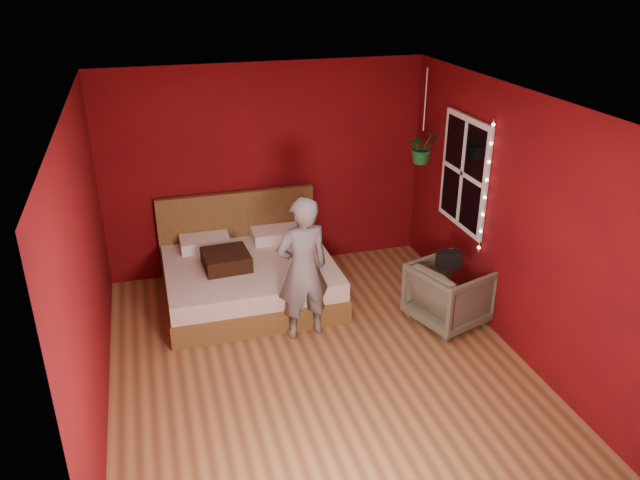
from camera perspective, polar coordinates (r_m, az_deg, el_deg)
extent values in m
plane|color=#9C6B3E|center=(6.38, -0.33, -10.87)|extent=(4.50, 4.50, 0.00)
cube|color=maroon|center=(7.79, -4.92, 6.48)|extent=(4.00, 0.02, 2.60)
cube|color=maroon|center=(3.91, 8.95, -13.61)|extent=(4.00, 0.02, 2.60)
cube|color=maroon|center=(5.59, -20.64, -2.59)|extent=(0.02, 4.50, 2.60)
cube|color=maroon|center=(6.52, 16.89, 1.85)|extent=(0.02, 4.50, 2.60)
cube|color=white|center=(5.32, -0.40, 12.72)|extent=(4.00, 4.50, 0.02)
cube|color=white|center=(7.16, 13.05, 5.98)|extent=(0.04, 0.97, 1.27)
cube|color=black|center=(7.15, 12.94, 5.97)|extent=(0.02, 0.85, 1.15)
cube|color=white|center=(7.15, 12.90, 5.97)|extent=(0.03, 0.05, 1.15)
cube|color=white|center=(7.15, 12.90, 5.97)|extent=(0.03, 0.85, 0.05)
cylinder|color=silver|center=(6.71, 14.92, 4.56)|extent=(0.01, 0.01, 1.45)
sphere|color=#FFF2CC|center=(6.96, 14.33, -0.67)|extent=(0.04, 0.04, 0.04)
sphere|color=#FFF2CC|center=(6.89, 14.49, 0.79)|extent=(0.04, 0.04, 0.04)
sphere|color=#FFF2CC|center=(6.81, 14.66, 2.27)|extent=(0.04, 0.04, 0.04)
sphere|color=#FFF2CC|center=(6.75, 14.83, 3.79)|extent=(0.04, 0.04, 0.04)
sphere|color=#FFF2CC|center=(6.68, 15.01, 5.33)|extent=(0.04, 0.04, 0.04)
sphere|color=#FFF2CC|center=(6.62, 15.19, 6.91)|extent=(0.04, 0.04, 0.04)
sphere|color=#FFF2CC|center=(6.57, 15.38, 8.51)|extent=(0.04, 0.04, 0.04)
sphere|color=#FFF2CC|center=(6.52, 15.56, 10.13)|extent=(0.04, 0.04, 0.04)
cube|color=brown|center=(7.38, -6.36, -4.52)|extent=(1.94, 1.65, 0.27)
cube|color=beige|center=(7.26, -6.45, -2.84)|extent=(1.90, 1.62, 0.21)
cube|color=brown|center=(7.90, -7.52, 0.69)|extent=(1.94, 0.08, 1.07)
cube|color=silver|center=(7.64, -10.48, -0.23)|extent=(0.58, 0.37, 0.14)
cube|color=silver|center=(7.75, -4.06, 0.52)|extent=(0.58, 0.37, 0.14)
imported|color=slate|center=(6.39, -1.59, -2.65)|extent=(0.62, 0.45, 1.56)
imported|color=#5E5D4A|center=(6.96, 11.79, -4.83)|extent=(0.95, 0.94, 0.69)
cube|color=black|center=(6.72, 11.68, -1.73)|extent=(0.27, 0.16, 0.18)
cube|color=black|center=(7.12, -8.58, -1.80)|extent=(0.53, 0.53, 0.18)
cylinder|color=silver|center=(7.16, 9.61, 12.53)|extent=(0.01, 0.01, 0.69)
imported|color=#1B6123|center=(7.28, 9.32, 8.39)|extent=(0.40, 0.37, 0.38)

